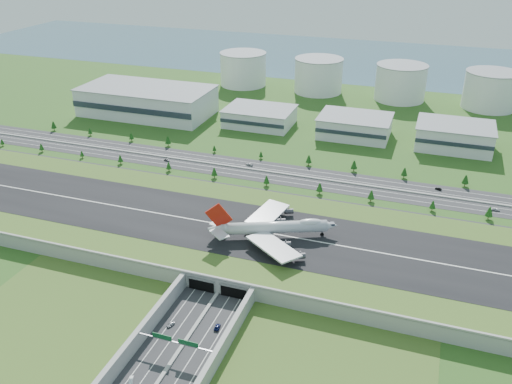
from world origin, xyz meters
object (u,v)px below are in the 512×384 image
(boeing_747, at_px, (273,227))
(car_4, at_px, (167,160))
(fuel_tank_a, at_px, (243,69))
(car_6, at_px, (495,209))
(car_2, at_px, (217,327))
(car_7, at_px, (249,164))
(car_0, at_px, (171,324))
(car_1, at_px, (131,380))
(car_5, at_px, (438,189))

(boeing_747, distance_m, car_4, 147.14)
(fuel_tank_a, xyz_separation_m, car_6, (252.75, -223.74, -16.62))
(car_2, xyz_separation_m, car_6, (123.03, 159.94, 0.07))
(car_7, bearing_deg, fuel_tank_a, -147.11)
(car_4, bearing_deg, car_6, -81.82)
(boeing_747, relative_size, car_0, 15.86)
(car_0, bearing_deg, car_1, -70.00)
(boeing_747, bearing_deg, car_2, -116.12)
(boeing_747, bearing_deg, fuel_tank_a, 90.16)
(car_4, relative_size, car_7, 0.75)
(car_5, bearing_deg, car_1, -5.88)
(car_0, height_order, car_7, car_7)
(fuel_tank_a, height_order, car_2, fuel_tank_a)
(car_0, relative_size, car_2, 0.87)
(car_2, bearing_deg, car_4, -64.00)
(car_0, height_order, car_6, car_6)
(car_0, xyz_separation_m, car_2, (20.58, 5.31, -0.04))
(car_1, xyz_separation_m, car_5, (107.87, 219.21, -0.01))
(car_7, bearing_deg, car_4, -66.80)
(fuel_tank_a, distance_m, boeing_747, 340.61)
(car_6, relative_size, car_7, 0.93)
(boeing_747, xyz_separation_m, car_4, (-113.89, 92.17, -13.46))
(car_2, distance_m, car_7, 181.90)
(fuel_tank_a, xyz_separation_m, car_1, (109.66, -424.10, -16.65))
(car_0, relative_size, car_7, 0.72)
(boeing_747, height_order, car_7, boeing_747)
(car_0, bearing_deg, car_7, 117.75)
(car_0, xyz_separation_m, car_7, (-27.38, 180.77, 0.13))
(fuel_tank_a, bearing_deg, car_1, -75.50)
(car_1, relative_size, car_2, 0.90)
(fuel_tank_a, xyz_separation_m, car_0, (109.14, -388.99, -16.65))
(car_5, relative_size, car_7, 0.74)
(car_7, bearing_deg, car_6, 96.26)
(boeing_747, relative_size, car_5, 15.58)
(boeing_747, height_order, car_4, boeing_747)
(boeing_747, height_order, car_0, boeing_747)
(car_0, relative_size, car_1, 0.96)
(car_1, distance_m, car_4, 222.01)
(fuel_tank_a, distance_m, car_7, 224.31)
(car_2, xyz_separation_m, car_4, (-109.99, 162.57, 0.07))
(car_1, distance_m, car_5, 244.31)
(car_5, relative_size, car_6, 0.80)
(car_0, xyz_separation_m, car_4, (-89.41, 167.87, 0.02))
(car_5, bearing_deg, fuel_tank_a, -112.97)
(car_2, bearing_deg, car_7, -82.79)
(car_2, xyz_separation_m, car_7, (-47.96, 175.46, 0.17))
(car_2, distance_m, car_4, 196.28)
(fuel_tank_a, distance_m, car_4, 222.62)
(boeing_747, distance_m, car_0, 80.70)
(car_5, xyz_separation_m, car_6, (35.22, -18.85, 0.04))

